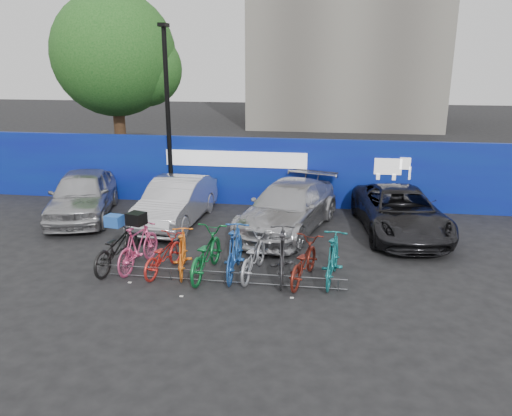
% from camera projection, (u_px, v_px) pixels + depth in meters
% --- Properties ---
extents(ground, '(100.00, 100.00, 0.00)m').
position_uv_depth(ground, '(230.00, 273.00, 12.13)').
color(ground, black).
rests_on(ground, ground).
extents(hoarding, '(22.00, 0.18, 2.40)m').
position_uv_depth(hoarding, '(264.00, 172.00, 17.47)').
color(hoarding, navy).
rests_on(hoarding, ground).
extents(tree, '(5.40, 5.20, 7.80)m').
position_uv_depth(tree, '(120.00, 57.00, 21.20)').
color(tree, '#382314').
rests_on(tree, ground).
extents(lamppost, '(0.25, 0.50, 6.11)m').
position_uv_depth(lamppost, '(168.00, 113.00, 16.78)').
color(lamppost, black).
rests_on(lamppost, ground).
extents(bike_rack, '(5.60, 0.03, 0.30)m').
position_uv_depth(bike_rack, '(225.00, 277.00, 11.52)').
color(bike_rack, '#595B60').
rests_on(bike_rack, ground).
extents(car_0, '(3.04, 4.86, 1.54)m').
position_uv_depth(car_0, '(82.00, 194.00, 16.24)').
color(car_0, '#A7A7AB').
rests_on(car_0, ground).
extents(car_1, '(1.71, 4.37, 1.42)m').
position_uv_depth(car_1, '(176.00, 202.00, 15.63)').
color(car_1, '#BAB9BF').
rests_on(car_1, ground).
extents(car_2, '(3.26, 5.28, 1.43)m').
position_uv_depth(car_2, '(288.00, 207.00, 15.00)').
color(car_2, '#AAAAAE').
rests_on(car_2, ground).
extents(car_3, '(2.82, 5.06, 1.34)m').
position_uv_depth(car_3, '(400.00, 212.00, 14.74)').
color(car_3, black).
rests_on(car_3, ground).
extents(bike_0, '(0.94, 2.12, 1.08)m').
position_uv_depth(bike_0, '(116.00, 247.00, 12.31)').
color(bike_0, black).
rests_on(bike_0, ground).
extents(bike_1, '(0.82, 1.96, 1.14)m').
position_uv_depth(bike_1, '(138.00, 246.00, 12.27)').
color(bike_1, '#E04B81').
rests_on(bike_1, ground).
extents(bike_2, '(0.93, 1.81, 0.91)m').
position_uv_depth(bike_2, '(163.00, 255.00, 12.06)').
color(bike_2, red).
rests_on(bike_2, ground).
extents(bike_3, '(0.89, 1.85, 1.07)m').
position_uv_depth(bike_3, '(183.00, 252.00, 12.01)').
color(bike_3, orange).
rests_on(bike_3, ground).
extents(bike_4, '(0.88, 2.15, 1.10)m').
position_uv_depth(bike_4, '(206.00, 253.00, 11.88)').
color(bike_4, '#0F662D').
rests_on(bike_4, ground).
extents(bike_5, '(0.62, 2.05, 1.22)m').
position_uv_depth(bike_5, '(235.00, 251.00, 11.85)').
color(bike_5, '#1E4DA0').
rests_on(bike_5, ground).
extents(bike_6, '(0.89, 1.97, 1.00)m').
position_uv_depth(bike_6, '(253.00, 256.00, 11.88)').
color(bike_6, '#9FA0A6').
rests_on(bike_6, ground).
extents(bike_7, '(0.75, 2.09, 1.23)m').
position_uv_depth(bike_7, '(282.00, 254.00, 11.67)').
color(bike_7, '#2B2A2D').
rests_on(bike_7, ground).
extents(bike_8, '(1.06, 1.99, 0.99)m').
position_uv_depth(bike_8, '(303.00, 261.00, 11.56)').
color(bike_8, maroon).
rests_on(bike_8, ground).
extents(bike_9, '(0.78, 1.97, 1.15)m').
position_uv_depth(bike_9, '(333.00, 258.00, 11.53)').
color(bike_9, '#156C6F').
rests_on(bike_9, ground).
extents(cargo_crate, '(0.44, 0.36, 0.28)m').
position_uv_depth(cargo_crate, '(114.00, 221.00, 12.11)').
color(cargo_crate, '#2053B2').
rests_on(cargo_crate, bike_0).
extents(cargo_topcase, '(0.49, 0.46, 0.30)m').
position_uv_depth(cargo_topcase, '(136.00, 219.00, 12.06)').
color(cargo_topcase, black).
rests_on(cargo_topcase, bike_1).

